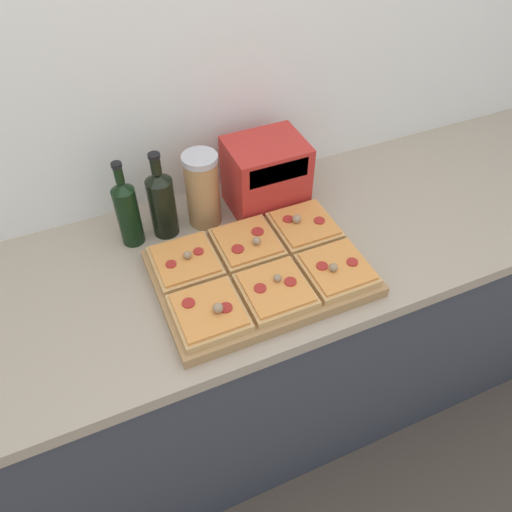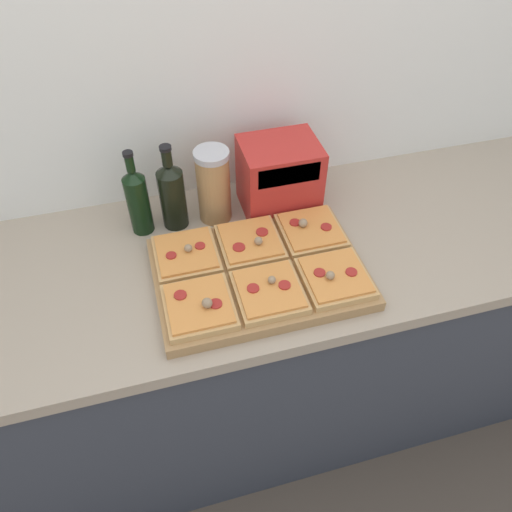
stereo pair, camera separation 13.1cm
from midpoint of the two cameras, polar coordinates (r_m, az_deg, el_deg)
ground_plane at (r=2.02m, az=0.59°, el=-24.89°), size 12.00×12.00×0.00m
wall_back at (r=1.47m, az=-10.32°, el=18.53°), size 6.00×0.06×2.50m
kitchen_counter at (r=1.74m, az=-3.63°, el=-10.57°), size 2.63×0.67×0.91m
cutting_board at (r=1.32m, az=-2.33°, el=-2.09°), size 0.55×0.38×0.03m
pizza_slice_back_left at (r=1.33m, az=-10.90°, el=-0.75°), size 0.17×0.17×0.05m
pizza_slice_back_center at (r=1.36m, az=-3.79°, el=1.37°), size 0.17×0.17×0.05m
pizza_slice_back_right at (r=1.41m, az=2.90°, el=3.38°), size 0.17×0.17×0.05m
pizza_slice_front_left at (r=1.21m, az=-8.53°, el=-6.52°), size 0.17×0.17×0.05m
pizza_slice_front_center at (r=1.24m, az=-0.78°, el=-4.03°), size 0.17×0.17×0.05m
pizza_slice_front_right at (r=1.30m, az=6.41°, el=-1.65°), size 0.17×0.17×0.05m
olive_oil_bottle at (r=1.42m, az=-17.09°, el=4.80°), size 0.06×0.06×0.27m
wine_bottle at (r=1.42m, az=-13.34°, el=5.90°), size 0.07×0.07×0.27m
grain_jar_tall at (r=1.44m, az=-8.76°, el=7.38°), size 0.10×0.10×0.23m
toaster_oven at (r=1.48m, az=-1.43°, el=9.12°), size 0.25×0.18×0.22m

